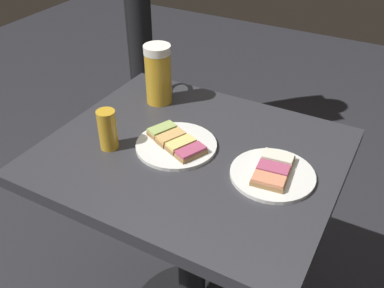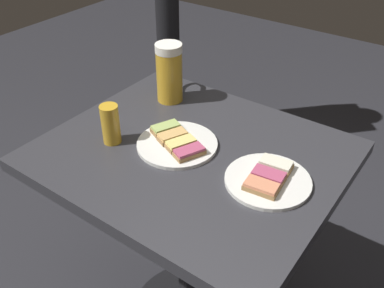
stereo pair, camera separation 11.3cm
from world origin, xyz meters
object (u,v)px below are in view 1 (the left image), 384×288
plate_far (176,144)px  beer_mug (158,74)px  plate_near (273,173)px  beer_glass_small (108,130)px

plate_far → beer_mug: size_ratio=1.18×
plate_near → plate_far: same height
beer_glass_small → plate_near: bearing=102.6°
plate_near → beer_glass_small: 0.44m
plate_far → plate_near: bearing=91.8°
plate_near → beer_mug: size_ratio=1.13×
beer_mug → plate_near: bearing=67.3°
beer_mug → beer_glass_small: 0.28m
plate_far → beer_mug: beer_mug is taller
plate_near → plate_far: 0.27m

